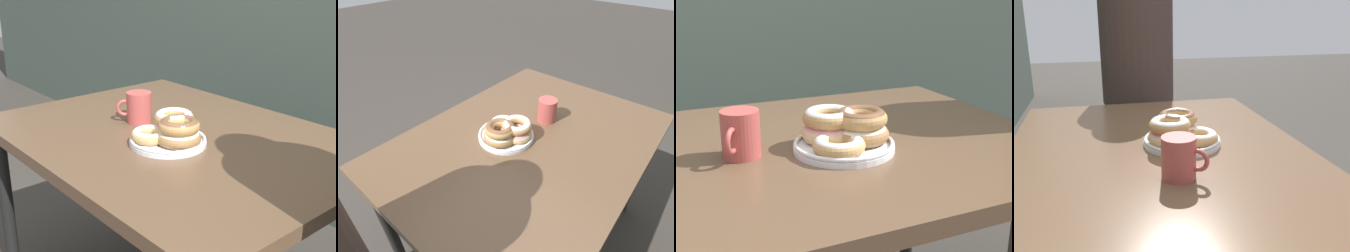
% 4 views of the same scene
% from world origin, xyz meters
% --- Properties ---
extents(dining_table, '(1.21, 0.89, 0.70)m').
position_xyz_m(dining_table, '(0.00, 0.12, 0.64)').
color(dining_table, brown).
rests_on(dining_table, ground_plane).
extents(donut_plate, '(0.25, 0.26, 0.09)m').
position_xyz_m(donut_plate, '(0.06, 0.05, 0.75)').
color(donut_plate, white).
rests_on(donut_plate, dining_table).
extents(coffee_mug, '(0.09, 0.11, 0.11)m').
position_xyz_m(coffee_mug, '(-0.17, 0.10, 0.76)').
color(coffee_mug, '#B74C47').
rests_on(coffee_mug, dining_table).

